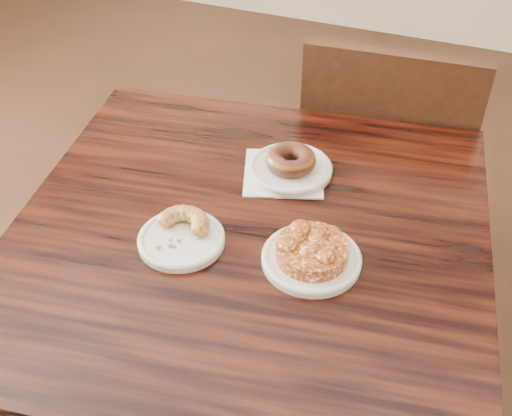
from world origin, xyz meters
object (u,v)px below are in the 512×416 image
at_px(glazed_donut, 291,160).
at_px(apple_fritter, 312,248).
at_px(cruller_fragment, 181,231).
at_px(cafe_table, 249,355).
at_px(chair_far, 384,168).

bearing_deg(glazed_donut, apple_fritter, -63.22).
bearing_deg(apple_fritter, cruller_fragment, -171.03).
bearing_deg(cafe_table, chair_far, 70.12).
bearing_deg(cruller_fragment, cafe_table, 35.05).
bearing_deg(chair_far, glazed_donut, 71.46).
height_order(glazed_donut, apple_fritter, apple_fritter).
xyz_separation_m(glazed_donut, apple_fritter, (0.12, -0.23, -0.00)).
distance_m(chair_far, apple_fritter, 0.79).
xyz_separation_m(cafe_table, apple_fritter, (0.13, -0.03, 0.41)).
distance_m(cafe_table, chair_far, 0.70).
height_order(cafe_table, chair_far, chair_far).
xyz_separation_m(apple_fritter, cruller_fragment, (-0.23, -0.04, -0.01)).
bearing_deg(apple_fritter, chair_far, 89.05).
height_order(chair_far, cruller_fragment, chair_far).
bearing_deg(cafe_table, glazed_donut, 76.96).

